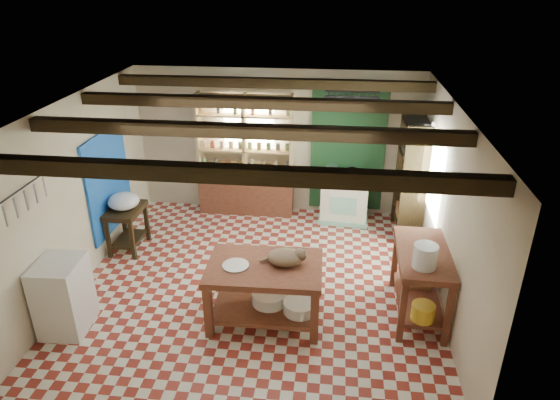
# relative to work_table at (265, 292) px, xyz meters

# --- Properties ---
(floor) EXTENTS (5.00, 5.00, 0.02)m
(floor) POSITION_rel_work_table_xyz_m (-0.22, 0.75, -0.41)
(floor) COLOR maroon
(floor) RESTS_ON ground
(ceiling) EXTENTS (5.00, 5.00, 0.02)m
(ceiling) POSITION_rel_work_table_xyz_m (-0.22, 0.75, 2.20)
(ceiling) COLOR #4B4B51
(ceiling) RESTS_ON wall_back
(wall_back) EXTENTS (5.00, 0.04, 2.60)m
(wall_back) POSITION_rel_work_table_xyz_m (-0.22, 3.25, 0.90)
(wall_back) COLOR beige
(wall_back) RESTS_ON floor
(wall_front) EXTENTS (5.00, 0.04, 2.60)m
(wall_front) POSITION_rel_work_table_xyz_m (-0.22, -1.75, 0.90)
(wall_front) COLOR beige
(wall_front) RESTS_ON floor
(wall_left) EXTENTS (0.04, 5.00, 2.60)m
(wall_left) POSITION_rel_work_table_xyz_m (-2.72, 0.75, 0.90)
(wall_left) COLOR beige
(wall_left) RESTS_ON floor
(wall_right) EXTENTS (0.04, 5.00, 2.60)m
(wall_right) POSITION_rel_work_table_xyz_m (2.28, 0.75, 0.90)
(wall_right) COLOR beige
(wall_right) RESTS_ON floor
(ceiling_beams) EXTENTS (5.00, 3.80, 0.15)m
(ceiling_beams) POSITION_rel_work_table_xyz_m (-0.22, 0.75, 2.08)
(ceiling_beams) COLOR #2F2110
(ceiling_beams) RESTS_ON ceiling
(blue_wall_patch) EXTENTS (0.04, 1.40, 1.60)m
(blue_wall_patch) POSITION_rel_work_table_xyz_m (-2.69, 1.65, 0.70)
(blue_wall_patch) COLOR blue
(blue_wall_patch) RESTS_ON wall_left
(green_wall_patch) EXTENTS (1.30, 0.04, 2.30)m
(green_wall_patch) POSITION_rel_work_table_xyz_m (1.03, 3.22, 0.85)
(green_wall_patch) COLOR #1B4422
(green_wall_patch) RESTS_ON wall_back
(window_back) EXTENTS (0.90, 0.02, 0.80)m
(window_back) POSITION_rel_work_table_xyz_m (-0.72, 3.23, 1.30)
(window_back) COLOR white
(window_back) RESTS_ON wall_back
(window_right) EXTENTS (0.02, 1.30, 1.20)m
(window_right) POSITION_rel_work_table_xyz_m (2.26, 1.75, 1.00)
(window_right) COLOR white
(window_right) RESTS_ON wall_right
(utensil_rail) EXTENTS (0.06, 0.90, 0.28)m
(utensil_rail) POSITION_rel_work_table_xyz_m (-2.66, -0.45, 1.38)
(utensil_rail) COLOR black
(utensil_rail) RESTS_ON wall_left
(pot_rack) EXTENTS (0.86, 0.12, 0.36)m
(pot_rack) POSITION_rel_work_table_xyz_m (1.03, 2.80, 1.78)
(pot_rack) COLOR black
(pot_rack) RESTS_ON ceiling
(shelving_unit) EXTENTS (1.70, 0.34, 2.20)m
(shelving_unit) POSITION_rel_work_table_xyz_m (-0.77, 3.06, 0.70)
(shelving_unit) COLOR tan
(shelving_unit) RESTS_ON floor
(tall_rack) EXTENTS (0.40, 0.86, 2.00)m
(tall_rack) POSITION_rel_work_table_xyz_m (2.06, 2.55, 0.60)
(tall_rack) COLOR #2F2110
(tall_rack) RESTS_ON floor
(work_table) EXTENTS (1.44, 0.98, 0.80)m
(work_table) POSITION_rel_work_table_xyz_m (0.00, 0.00, 0.00)
(work_table) COLOR brown
(work_table) RESTS_ON floor
(stove) EXTENTS (0.86, 0.62, 0.81)m
(stove) POSITION_rel_work_table_xyz_m (1.02, 2.90, 0.00)
(stove) COLOR white
(stove) RESTS_ON floor
(prep_table) EXTENTS (0.50, 0.72, 0.72)m
(prep_table) POSITION_rel_work_table_xyz_m (-2.42, 1.51, -0.04)
(prep_table) COLOR #2F2110
(prep_table) RESTS_ON floor
(white_cabinet) EXTENTS (0.56, 0.66, 0.95)m
(white_cabinet) POSITION_rel_work_table_xyz_m (-2.44, -0.45, 0.07)
(white_cabinet) COLOR white
(white_cabinet) RESTS_ON floor
(right_counter) EXTENTS (0.68, 1.31, 0.93)m
(right_counter) POSITION_rel_work_table_xyz_m (1.96, 0.34, 0.06)
(right_counter) COLOR brown
(right_counter) RESTS_ON floor
(cat) EXTENTS (0.49, 0.41, 0.20)m
(cat) POSITION_rel_work_table_xyz_m (0.25, 0.06, 0.50)
(cat) COLOR #8C7051
(cat) RESTS_ON work_table
(steel_tray) EXTENTS (0.34, 0.34, 0.02)m
(steel_tray) POSITION_rel_work_table_xyz_m (-0.35, -0.06, 0.41)
(steel_tray) COLOR #96979D
(steel_tray) RESTS_ON work_table
(basin_large) EXTENTS (0.46, 0.46, 0.16)m
(basin_large) POSITION_rel_work_table_xyz_m (0.05, 0.05, -0.11)
(basin_large) COLOR white
(basin_large) RESTS_ON work_table
(basin_small) EXTENTS (0.42, 0.42, 0.15)m
(basin_small) POSITION_rel_work_table_xyz_m (0.45, -0.09, -0.12)
(basin_small) COLOR white
(basin_small) RESTS_ON work_table
(kettle_left) EXTENTS (0.21, 0.21, 0.22)m
(kettle_left) POSITION_rel_work_table_xyz_m (0.77, 2.92, 0.51)
(kettle_left) COLOR #96979D
(kettle_left) RESTS_ON stove
(kettle_right) EXTENTS (0.17, 0.17, 0.20)m
(kettle_right) POSITION_rel_work_table_xyz_m (1.12, 2.89, 0.50)
(kettle_right) COLOR black
(kettle_right) RESTS_ON stove
(enamel_bowl) EXTENTS (0.49, 0.49, 0.24)m
(enamel_bowl) POSITION_rel_work_table_xyz_m (-2.42, 1.51, 0.44)
(enamel_bowl) COLOR white
(enamel_bowl) RESTS_ON prep_table
(white_bucket) EXTENTS (0.29, 0.29, 0.29)m
(white_bucket) POSITION_rel_work_table_xyz_m (1.90, -0.01, 0.67)
(white_bucket) COLOR white
(white_bucket) RESTS_ON right_counter
(wicker_basket) EXTENTS (0.38, 0.31, 0.26)m
(wicker_basket) POSITION_rel_work_table_xyz_m (1.97, 0.64, -0.02)
(wicker_basket) COLOR #A37042
(wicker_basket) RESTS_ON right_counter
(yellow_tub) EXTENTS (0.29, 0.29, 0.21)m
(yellow_tub) POSITION_rel_work_table_xyz_m (1.95, -0.11, -0.05)
(yellow_tub) COLOR gold
(yellow_tub) RESTS_ON right_counter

